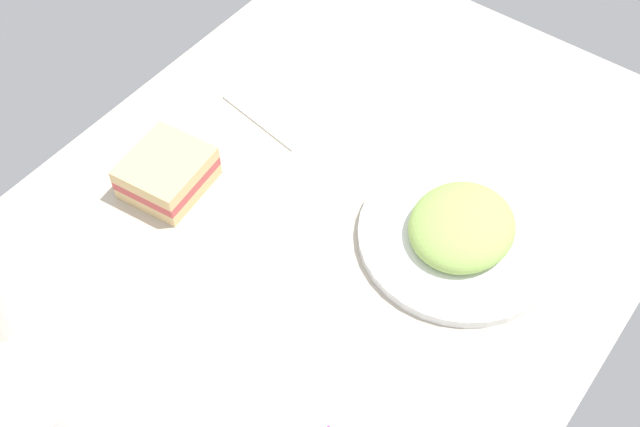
% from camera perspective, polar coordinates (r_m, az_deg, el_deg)
% --- Properties ---
extents(tabletop, '(0.90, 0.64, 0.02)m').
position_cam_1_polar(tabletop, '(0.88, 0.00, -1.58)').
color(tabletop, '#BCB29E').
rests_on(tabletop, ground).
extents(plate_of_food, '(0.22, 0.22, 0.05)m').
position_cam_1_polar(plate_of_food, '(0.87, 10.13, -1.27)').
color(plate_of_food, white).
rests_on(plate_of_food, tabletop).
extents(coffee_mug_black, '(0.08, 0.10, 0.09)m').
position_cam_1_polar(coffee_mug_black, '(0.75, -19.34, -13.34)').
color(coffee_mug_black, white).
rests_on(coffee_mug_black, tabletop).
extents(sandwich_main, '(0.10, 0.09, 0.04)m').
position_cam_1_polar(sandwich_main, '(0.91, -10.99, 2.90)').
color(sandwich_main, '#DBB77A').
rests_on(sandwich_main, tabletop).
extents(paper_napkin, '(0.15, 0.15, 0.00)m').
position_cam_1_polar(paper_napkin, '(1.01, -1.87, 8.36)').
color(paper_napkin, white).
rests_on(paper_napkin, tabletop).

